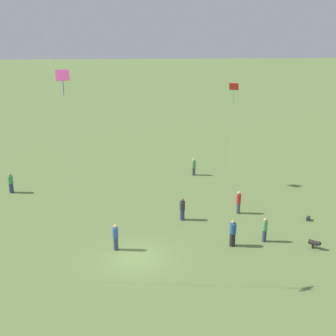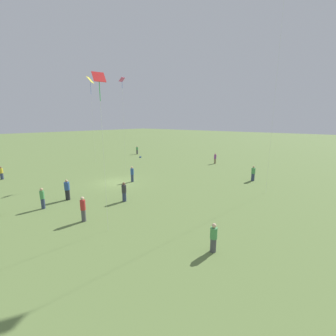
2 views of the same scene
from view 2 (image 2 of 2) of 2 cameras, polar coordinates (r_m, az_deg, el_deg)
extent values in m
plane|color=olive|center=(26.22, -12.75, -3.55)|extent=(240.00, 240.00, 0.00)
cylinder|color=#232328|center=(21.86, -24.13, -6.22)|extent=(0.53, 0.53, 0.92)
cylinder|color=#2D5193|center=(21.63, -24.31, -4.20)|extent=(0.62, 0.62, 0.69)
sphere|color=tan|center=(21.52, -24.42, -3.01)|extent=(0.24, 0.24, 0.24)
cylinder|color=#4C4C51|center=(12.91, 11.40, -18.60)|extent=(0.33, 0.33, 0.77)
cylinder|color=#4C9956|center=(12.57, 11.54, -15.88)|extent=(0.39, 0.39, 0.61)
sphere|color=beige|center=(12.38, 11.62, -14.13)|extent=(0.24, 0.24, 0.24)
cylinder|color=#333D5B|center=(20.63, -29.15, -7.91)|extent=(0.30, 0.30, 0.83)
cylinder|color=#4C9956|center=(20.41, -29.36, -5.96)|extent=(0.36, 0.36, 0.64)
sphere|color=tan|center=(20.29, -29.49, -4.77)|extent=(0.24, 0.24, 0.24)
cylinder|color=#333D5B|center=(19.98, -11.04, -7.21)|extent=(0.48, 0.48, 0.80)
cylinder|color=#333338|center=(19.76, -11.12, -5.20)|extent=(0.57, 0.57, 0.67)
sphere|color=brown|center=(19.63, -11.18, -3.93)|extent=(0.24, 0.24, 0.24)
cylinder|color=#4C4C51|center=(47.11, -7.84, 4.05)|extent=(0.47, 0.47, 0.90)
cylinder|color=#4C9956|center=(47.01, -7.87, 4.93)|extent=(0.55, 0.55, 0.56)
sphere|color=beige|center=(46.97, -7.88, 5.42)|extent=(0.24, 0.24, 0.24)
cylinder|color=#333D5B|center=(33.27, -36.56, -1.70)|extent=(0.35, 0.35, 0.75)
cylinder|color=gold|center=(33.15, -36.70, -0.58)|extent=(0.41, 0.41, 0.57)
sphere|color=brown|center=(33.08, -36.79, 0.10)|extent=(0.24, 0.24, 0.24)
cylinder|color=#4C4C51|center=(17.00, -20.64, -11.22)|extent=(0.33, 0.33, 0.85)
cylinder|color=#B72D2D|center=(16.72, -20.83, -8.77)|extent=(0.39, 0.39, 0.70)
sphere|color=beige|center=(16.57, -20.96, -7.24)|extent=(0.24, 0.24, 0.24)
cylinder|color=#333D5B|center=(25.98, -9.06, -2.57)|extent=(0.39, 0.39, 0.86)
cylinder|color=#2D5193|center=(25.79, -9.11, -0.90)|extent=(0.46, 0.46, 0.69)
sphere|color=tan|center=(25.70, -9.15, 0.12)|extent=(0.24, 0.24, 0.24)
cylinder|color=#847056|center=(37.22, 11.85, 1.72)|extent=(0.38, 0.38, 0.81)
cylinder|color=purple|center=(37.10, 11.90, 2.84)|extent=(0.44, 0.44, 0.66)
sphere|color=tan|center=(37.03, 11.93, 3.53)|extent=(0.24, 0.24, 0.24)
cylinder|color=#333D5B|center=(27.96, 20.74, -2.18)|extent=(0.41, 0.41, 0.85)
cylinder|color=#4C9956|center=(27.79, 20.86, -0.66)|extent=(0.48, 0.48, 0.67)
sphere|color=tan|center=(27.70, 20.93, 0.26)|extent=(0.24, 0.24, 0.24)
cube|color=#E54C99|center=(29.63, -11.63, 21.17)|extent=(0.62, 0.75, 0.48)
cylinder|color=blue|center=(29.54, -11.58, 20.03)|extent=(0.04, 0.04, 0.80)
cylinder|color=silver|center=(29.25, -11.14, 9.77)|extent=(0.01, 0.01, 11.73)
cube|color=red|center=(13.99, -17.15, 21.25)|extent=(0.60, 0.78, 0.58)
cylinder|color=green|center=(13.88, -16.95, 18.20)|extent=(0.04, 0.04, 1.09)
cylinder|color=silver|center=(13.98, -15.98, 2.20)|extent=(0.01, 0.01, 9.27)
cylinder|color=silver|center=(23.18, 25.63, 17.38)|extent=(0.01, 0.01, 19.05)
cube|color=yellow|center=(40.35, -19.17, 20.39)|extent=(1.42, 1.50, 0.96)
cylinder|color=blue|center=(40.17, -19.04, 18.57)|extent=(0.04, 0.04, 1.84)
cylinder|color=silver|center=(39.86, -18.51, 11.00)|extent=(0.01, 0.01, 13.21)
cube|color=#33518C|center=(42.54, -7.02, 2.78)|extent=(0.29, 0.30, 0.26)
camera|label=1|loc=(49.02, -34.36, 19.41)|focal=50.00mm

